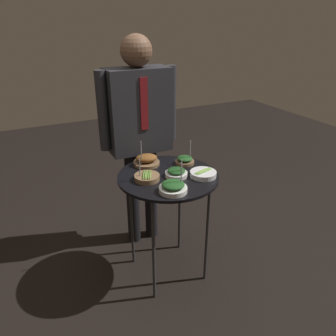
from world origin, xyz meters
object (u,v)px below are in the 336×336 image
(bowl_spinach_front_left, at_px, (185,160))
(bowl_asparagus_near_rim, at_px, (203,174))
(bowl_roast_back_left, at_px, (146,160))
(serving_cart, at_px, (168,184))
(bowl_spinach_center, at_px, (173,187))
(bowl_spinach_front_center, at_px, (176,173))
(waiter_figure, at_px, (139,121))
(bowl_asparagus_front_right, at_px, (147,177))

(bowl_spinach_front_left, distance_m, bowl_asparagus_near_rim, 0.22)
(bowl_roast_back_left, relative_size, bowl_spinach_front_left, 1.07)
(serving_cart, relative_size, bowl_asparagus_near_rim, 4.63)
(bowl_spinach_center, distance_m, bowl_asparagus_near_rim, 0.27)
(serving_cart, relative_size, bowl_spinach_front_center, 5.47)
(serving_cart, bearing_deg, waiter_figure, 91.53)
(bowl_spinach_front_left, xyz_separation_m, bowl_asparagus_near_rim, (0.01, -0.22, -0.01))
(bowl_roast_back_left, xyz_separation_m, bowl_spinach_center, (-0.01, -0.41, -0.00))
(serving_cart, height_order, bowl_spinach_front_left, bowl_spinach_front_left)
(bowl_spinach_center, distance_m, waiter_figure, 0.68)
(bowl_spinach_front_center, relative_size, waiter_figure, 0.09)
(bowl_asparagus_front_right, bearing_deg, bowl_asparagus_near_rim, -17.88)
(bowl_spinach_front_center, bearing_deg, waiter_figure, 96.26)
(waiter_figure, bearing_deg, bowl_asparagus_front_right, -106.41)
(serving_cart, bearing_deg, bowl_spinach_center, -108.24)
(bowl_asparagus_near_rim, bearing_deg, bowl_roast_back_left, 128.12)
(bowl_roast_back_left, distance_m, bowl_asparagus_front_right, 0.23)
(serving_cart, xyz_separation_m, bowl_spinach_center, (-0.07, -0.20, 0.09))
(bowl_spinach_center, xyz_separation_m, waiter_figure, (0.05, 0.65, 0.21))
(serving_cart, relative_size, bowl_roast_back_left, 4.24)
(serving_cart, distance_m, waiter_figure, 0.53)
(serving_cart, distance_m, bowl_spinach_front_center, 0.10)
(bowl_asparagus_near_rim, relative_size, waiter_figure, 0.10)
(serving_cart, xyz_separation_m, waiter_figure, (-0.01, 0.44, 0.30))
(serving_cart, relative_size, bowl_spinach_front_left, 4.55)
(bowl_spinach_front_center, height_order, bowl_asparagus_front_right, bowl_asparagus_front_right)
(bowl_roast_back_left, relative_size, bowl_spinach_center, 1.02)
(bowl_roast_back_left, distance_m, bowl_spinach_center, 0.41)
(bowl_asparagus_front_right, relative_size, bowl_spinach_center, 0.88)
(bowl_spinach_front_left, bearing_deg, bowl_spinach_center, -128.22)
(bowl_roast_back_left, xyz_separation_m, bowl_asparagus_near_rim, (0.25, -0.32, -0.01))
(bowl_roast_back_left, bearing_deg, bowl_spinach_front_left, -21.97)
(bowl_spinach_front_center, relative_size, bowl_spinach_center, 0.79)
(bowl_spinach_center, bearing_deg, bowl_asparagus_near_rim, 19.92)
(bowl_spinach_front_center, distance_m, bowl_roast_back_left, 0.26)
(serving_cart, height_order, bowl_roast_back_left, bowl_roast_back_left)
(bowl_asparagus_front_right, bearing_deg, waiter_figure, 73.59)
(bowl_spinach_front_left, relative_size, bowl_asparagus_near_rim, 1.02)
(bowl_spinach_front_center, relative_size, bowl_asparagus_front_right, 0.89)
(bowl_asparagus_front_right, relative_size, bowl_asparagus_near_rim, 0.95)
(serving_cart, height_order, bowl_asparagus_front_right, bowl_asparagus_front_right)
(bowl_asparagus_front_right, distance_m, waiter_figure, 0.51)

